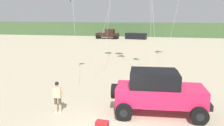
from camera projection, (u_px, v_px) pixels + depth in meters
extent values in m
cube|color=#426038|center=(145.00, 29.00, 55.72)|extent=(90.00, 7.32, 2.94)
cube|color=#EA2151|center=(160.00, 95.00, 11.98)|extent=(4.50, 2.10, 0.90)
cube|color=#EA2151|center=(194.00, 89.00, 11.70)|extent=(1.20, 1.76, 0.12)
cube|color=black|center=(153.00, 78.00, 11.85)|extent=(2.40, 1.90, 0.80)
cube|color=black|center=(178.00, 80.00, 11.71)|extent=(0.20, 1.67, 0.72)
cube|color=black|center=(206.00, 102.00, 11.75)|extent=(0.31, 1.81, 0.28)
cylinder|color=black|center=(114.00, 91.00, 12.24)|extent=(0.35, 0.79, 0.77)
cylinder|color=black|center=(191.00, 100.00, 12.88)|extent=(0.86, 0.35, 0.84)
cylinder|color=black|center=(191.00, 100.00, 12.88)|extent=(0.40, 0.34, 0.38)
cylinder|color=black|center=(199.00, 116.00, 10.88)|extent=(0.86, 0.35, 0.84)
cylinder|color=black|center=(199.00, 116.00, 10.88)|extent=(0.40, 0.34, 0.38)
cylinder|color=black|center=(127.00, 97.00, 13.31)|extent=(0.86, 0.35, 0.84)
cylinder|color=black|center=(127.00, 97.00, 13.31)|extent=(0.40, 0.34, 0.38)
cylinder|color=black|center=(124.00, 112.00, 11.31)|extent=(0.86, 0.35, 0.84)
cylinder|color=black|center=(124.00, 112.00, 11.31)|extent=(0.40, 0.34, 0.38)
cylinder|color=#DBB28E|center=(56.00, 108.00, 12.27)|extent=(0.14, 0.14, 0.49)
cylinder|color=#4C4233|center=(56.00, 101.00, 12.19)|extent=(0.15, 0.15, 0.36)
cube|color=silver|center=(57.00, 111.00, 12.35)|extent=(0.12, 0.27, 0.10)
cylinder|color=#DBB28E|center=(60.00, 108.00, 12.24)|extent=(0.14, 0.14, 0.49)
cylinder|color=#4C4233|center=(60.00, 101.00, 12.16)|extent=(0.15, 0.15, 0.36)
cube|color=silver|center=(61.00, 111.00, 12.32)|extent=(0.12, 0.27, 0.10)
cube|color=beige|center=(57.00, 92.00, 12.09)|extent=(0.41, 0.28, 0.54)
cylinder|color=#DBB28E|center=(53.00, 92.00, 12.12)|extent=(0.09, 0.09, 0.56)
cylinder|color=beige|center=(52.00, 89.00, 12.08)|extent=(0.11, 0.11, 0.16)
cylinder|color=#DBB28E|center=(62.00, 93.00, 12.06)|extent=(0.09, 0.09, 0.56)
cylinder|color=beige|center=(62.00, 89.00, 12.02)|extent=(0.11, 0.11, 0.16)
cylinder|color=#DBB28E|center=(57.00, 87.00, 12.02)|extent=(0.10, 0.10, 0.08)
sphere|color=#DBB28E|center=(57.00, 84.00, 11.99)|extent=(0.21, 0.21, 0.21)
sphere|color=black|center=(57.00, 84.00, 11.98)|extent=(0.21, 0.21, 0.21)
cube|color=#B21E23|center=(102.00, 125.00, 10.48)|extent=(0.59, 0.40, 0.38)
cube|color=black|center=(107.00, 35.00, 48.94)|extent=(4.70, 2.15, 0.76)
cube|color=black|center=(110.00, 31.00, 48.65)|extent=(1.70, 1.88, 0.84)
cylinder|color=black|center=(117.00, 36.00, 49.58)|extent=(0.77, 0.30, 0.76)
cylinder|color=black|center=(115.00, 37.00, 47.59)|extent=(0.77, 0.30, 0.76)
cylinder|color=black|center=(100.00, 36.00, 50.45)|extent=(0.77, 0.30, 0.76)
cylinder|color=black|center=(97.00, 37.00, 48.45)|extent=(0.77, 0.30, 0.76)
cube|color=black|center=(136.00, 36.00, 48.09)|extent=(4.42, 2.37, 1.20)
cylinder|color=silver|center=(151.00, 31.00, 17.93)|extent=(0.36, 4.01, 7.44)
cylinder|color=silver|center=(75.00, 33.00, 16.72)|extent=(0.80, 1.32, 7.29)
cylinder|color=silver|center=(110.00, 4.00, 19.03)|extent=(2.68, 2.69, 11.59)
cylinder|color=silver|center=(108.00, 21.00, 21.42)|extent=(0.22, 2.95, 8.65)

